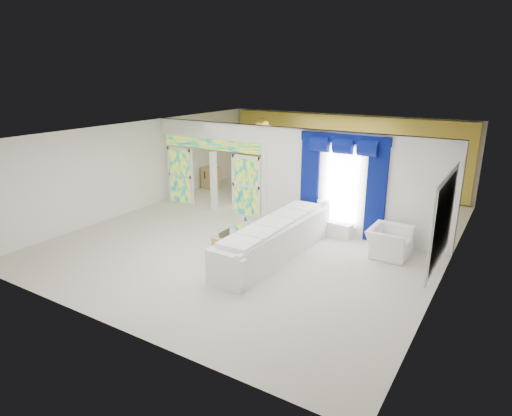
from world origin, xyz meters
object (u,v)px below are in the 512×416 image
Objects in this scene: armchair at (389,242)px; grand_piano at (268,180)px; console_table at (332,228)px; white_sofa at (275,241)px; coffee_table at (238,236)px.

grand_piano is at bearing 57.77° from armchair.
white_sofa is at bearing -105.61° from console_table.
armchair reaches higher than console_table.
white_sofa reaches higher than coffee_table.
white_sofa is 2.30× the size of grand_piano.
grand_piano reaches higher than armchair.
grand_piano is (-3.97, 3.13, 0.27)m from console_table.
white_sofa is at bearing 123.81° from armchair.
coffee_table is 4.06m from armchair.
armchair reaches higher than coffee_table.
grand_piano reaches higher than coffee_table.
coffee_table is 1.34× the size of console_table.
coffee_table is 2.80m from console_table.
white_sofa is 1.40m from coffee_table.
white_sofa reaches higher than console_table.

